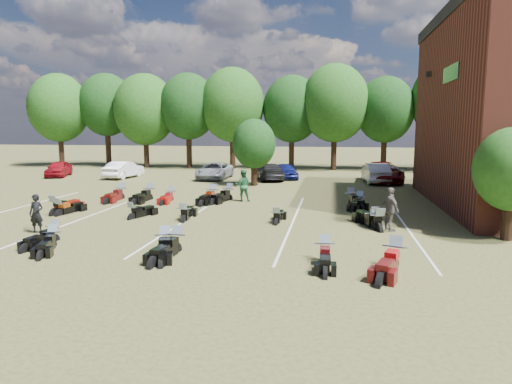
% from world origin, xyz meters
% --- Properties ---
extents(ground, '(160.00, 160.00, 0.00)m').
position_xyz_m(ground, '(0.00, 0.00, 0.00)').
color(ground, brown).
rests_on(ground, ground).
extents(car_0, '(2.75, 4.32, 1.37)m').
position_xyz_m(car_0, '(-19.91, 18.61, 0.69)').
color(car_0, maroon).
rests_on(car_0, ground).
extents(car_1, '(1.94, 4.48, 1.43)m').
position_xyz_m(car_1, '(-13.79, 18.53, 0.72)').
color(car_1, silver).
rests_on(car_1, ground).
extents(car_2, '(2.35, 5.01, 1.39)m').
position_xyz_m(car_2, '(-5.96, 19.07, 0.69)').
color(car_2, gray).
rests_on(car_2, ground).
extents(car_3, '(3.37, 5.04, 1.36)m').
position_xyz_m(car_3, '(-1.38, 19.11, 0.68)').
color(car_3, black).
rests_on(car_3, ground).
extents(car_4, '(2.68, 4.08, 1.29)m').
position_xyz_m(car_4, '(-0.12, 20.26, 0.65)').
color(car_4, '#0C1255').
rests_on(car_4, ground).
extents(car_5, '(1.99, 4.81, 1.55)m').
position_xyz_m(car_5, '(7.07, 18.69, 0.77)').
color(car_5, silver).
rests_on(car_5, ground).
extents(car_6, '(2.94, 5.89, 1.60)m').
position_xyz_m(car_6, '(7.59, 19.07, 0.80)').
color(car_6, '#520405').
rests_on(car_6, ground).
extents(car_7, '(2.93, 4.77, 1.29)m').
position_xyz_m(car_7, '(8.02, 20.26, 0.65)').
color(car_7, '#323337').
rests_on(car_7, ground).
extents(person_black, '(0.62, 0.43, 1.63)m').
position_xyz_m(person_black, '(-8.24, -1.04, 0.82)').
color(person_black, black).
rests_on(person_black, ground).
extents(person_green, '(1.02, 0.86, 1.87)m').
position_xyz_m(person_green, '(-1.42, 8.30, 0.94)').
color(person_green, '#215A34').
rests_on(person_green, ground).
extents(person_grey, '(0.94, 1.18, 1.87)m').
position_xyz_m(person_grey, '(6.17, 1.77, 0.93)').
color(person_grey, '#58524B').
rests_on(person_grey, ground).
extents(motorcycle_1, '(1.30, 2.20, 1.17)m').
position_xyz_m(motorcycle_1, '(-6.25, -3.00, 0.00)').
color(motorcycle_1, black).
rests_on(motorcycle_1, ground).
extents(motorcycle_2, '(0.82, 2.13, 1.17)m').
position_xyz_m(motorcycle_2, '(-6.73, -2.22, 0.00)').
color(motorcycle_2, black).
rests_on(motorcycle_2, ground).
extents(motorcycle_3, '(1.35, 2.39, 1.27)m').
position_xyz_m(motorcycle_3, '(-1.99, -2.91, 0.00)').
color(motorcycle_3, black).
rests_on(motorcycle_3, ground).
extents(motorcycle_4, '(0.98, 2.43, 1.32)m').
position_xyz_m(motorcycle_4, '(-1.58, -2.91, 0.00)').
color(motorcycle_4, black).
rests_on(motorcycle_4, ground).
extents(motorcycle_5, '(0.77, 2.21, 1.22)m').
position_xyz_m(motorcycle_5, '(3.57, -3.09, 0.00)').
color(motorcycle_5, black).
rests_on(motorcycle_5, ground).
extents(motorcycle_6, '(1.57, 2.62, 1.39)m').
position_xyz_m(motorcycle_6, '(5.73, -3.43, 0.00)').
color(motorcycle_6, '#490A0B').
rests_on(motorcycle_6, ground).
extents(motorcycle_7, '(1.11, 2.61, 1.41)m').
position_xyz_m(motorcycle_7, '(-9.81, 2.57, 0.00)').
color(motorcycle_7, maroon).
rests_on(motorcycle_7, ground).
extents(motorcycle_8, '(1.06, 2.33, 1.25)m').
position_xyz_m(motorcycle_8, '(-9.50, 2.50, 0.00)').
color(motorcycle_8, black).
rests_on(motorcycle_8, ground).
extents(motorcycle_9, '(1.27, 2.22, 1.18)m').
position_xyz_m(motorcycle_9, '(-5.59, 2.29, 0.00)').
color(motorcycle_9, black).
rests_on(motorcycle_9, ground).
extents(motorcycle_10, '(0.94, 2.33, 1.26)m').
position_xyz_m(motorcycle_10, '(-2.99, 2.13, 0.00)').
color(motorcycle_10, black).
rests_on(motorcycle_10, ground).
extents(motorcycle_11, '(0.69, 2.02, 1.12)m').
position_xyz_m(motorcycle_11, '(1.31, 2.29, 0.00)').
color(motorcycle_11, black).
rests_on(motorcycle_11, ground).
extents(motorcycle_12, '(1.46, 2.61, 1.38)m').
position_xyz_m(motorcycle_12, '(5.55, 2.08, 0.00)').
color(motorcycle_12, black).
rests_on(motorcycle_12, ground).
extents(motorcycle_13, '(1.34, 2.59, 1.38)m').
position_xyz_m(motorcycle_13, '(5.75, 1.71, 0.00)').
color(motorcycle_13, black).
rests_on(motorcycle_13, ground).
extents(motorcycle_14, '(0.80, 2.47, 1.38)m').
position_xyz_m(motorcycle_14, '(-8.86, 7.83, 0.00)').
color(motorcycle_14, '#4C0C0A').
rests_on(motorcycle_14, ground).
extents(motorcycle_15, '(0.73, 2.13, 1.18)m').
position_xyz_m(motorcycle_15, '(-5.66, 7.75, 0.00)').
color(motorcycle_15, maroon).
rests_on(motorcycle_15, ground).
extents(motorcycle_16, '(0.97, 2.56, 1.40)m').
position_xyz_m(motorcycle_16, '(-7.06, 7.84, 0.00)').
color(motorcycle_16, black).
rests_on(motorcycle_16, ground).
extents(motorcycle_17, '(0.99, 2.55, 1.39)m').
position_xyz_m(motorcycle_17, '(-3.19, 8.04, 0.00)').
color(motorcycle_17, black).
rests_on(motorcycle_17, ground).
extents(motorcycle_18, '(1.52, 2.61, 1.39)m').
position_xyz_m(motorcycle_18, '(-2.34, 8.56, 0.00)').
color(motorcycle_18, black).
rests_on(motorcycle_18, ground).
extents(motorcycle_19, '(1.24, 2.31, 1.23)m').
position_xyz_m(motorcycle_19, '(5.24, 7.41, 0.00)').
color(motorcycle_19, black).
rests_on(motorcycle_19, ground).
extents(motorcycle_20, '(1.41, 2.57, 1.37)m').
position_xyz_m(motorcycle_20, '(4.84, 8.02, 0.00)').
color(motorcycle_20, black).
rests_on(motorcycle_20, ground).
extents(tree_line, '(56.00, 6.00, 9.79)m').
position_xyz_m(tree_line, '(-1.00, 29.00, 6.31)').
color(tree_line, black).
rests_on(tree_line, ground).
extents(young_tree_near_building, '(2.80, 2.80, 4.16)m').
position_xyz_m(young_tree_near_building, '(10.50, 1.00, 2.75)').
color(young_tree_near_building, black).
rests_on(young_tree_near_building, ground).
extents(young_tree_midfield, '(3.20, 3.20, 4.70)m').
position_xyz_m(young_tree_midfield, '(-2.00, 15.50, 3.09)').
color(young_tree_midfield, black).
rests_on(young_tree_midfield, ground).
extents(parking_lines, '(20.10, 14.00, 0.01)m').
position_xyz_m(parking_lines, '(-3.00, 3.00, 0.01)').
color(parking_lines, silver).
rests_on(parking_lines, ground).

